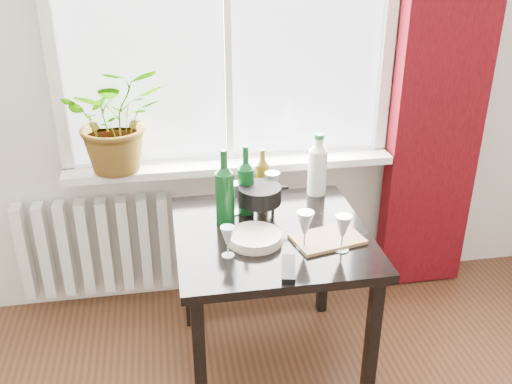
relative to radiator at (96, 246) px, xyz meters
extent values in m
cube|color=white|center=(0.75, 0.04, 1.22)|extent=(1.72, 0.08, 1.62)
cube|color=white|center=(0.75, -0.03, 0.44)|extent=(1.72, 0.20, 0.04)
cube|color=#3D050A|center=(1.87, -0.06, 0.92)|extent=(0.50, 0.12, 2.56)
cube|color=white|center=(0.00, 0.00, 0.00)|extent=(0.80, 0.10, 0.55)
cube|color=black|center=(0.85, -0.63, 0.34)|extent=(0.85, 0.85, 0.04)
cube|color=black|center=(0.48, -1.00, -0.03)|extent=(0.05, 0.05, 0.70)
cube|color=black|center=(0.48, -0.27, -0.03)|extent=(0.05, 0.05, 0.70)
cube|color=black|center=(1.21, -1.00, -0.03)|extent=(0.05, 0.05, 0.70)
cube|color=black|center=(1.21, -0.27, -0.03)|extent=(0.05, 0.05, 0.70)
imported|color=#407920|center=(0.19, -0.05, 0.73)|extent=(0.52, 0.47, 0.54)
cylinder|color=beige|center=(0.76, -0.70, 0.38)|extent=(0.30, 0.30, 0.04)
cube|color=black|center=(0.85, -0.95, 0.37)|extent=(0.09, 0.19, 0.02)
cube|color=#9B7546|center=(1.07, -0.75, 0.37)|extent=(0.33, 0.25, 0.02)
camera|label=1|loc=(0.40, -2.79, 1.60)|focal=40.00mm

